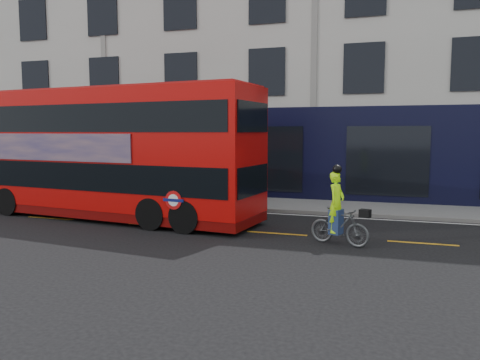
% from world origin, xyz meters
% --- Properties ---
extents(ground, '(120.00, 120.00, 0.00)m').
position_xyz_m(ground, '(0.00, 0.00, 0.00)').
color(ground, black).
rests_on(ground, ground).
extents(pavement, '(60.00, 3.00, 0.12)m').
position_xyz_m(pavement, '(0.00, 6.50, 0.06)').
color(pavement, gray).
rests_on(pavement, ground).
extents(kerb, '(60.00, 0.12, 0.13)m').
position_xyz_m(kerb, '(0.00, 5.00, 0.07)').
color(kerb, slate).
rests_on(kerb, ground).
extents(building_terrace, '(50.00, 10.07, 15.00)m').
position_xyz_m(building_terrace, '(0.00, 12.94, 7.49)').
color(building_terrace, beige).
rests_on(building_terrace, ground).
extents(road_edge_line, '(58.00, 0.10, 0.01)m').
position_xyz_m(road_edge_line, '(0.00, 4.70, 0.00)').
color(road_edge_line, silver).
rests_on(road_edge_line, ground).
extents(lane_dashes, '(58.00, 0.12, 0.01)m').
position_xyz_m(lane_dashes, '(0.00, 1.50, 0.00)').
color(lane_dashes, orange).
rests_on(lane_dashes, ground).
extents(bus, '(11.12, 3.71, 4.40)m').
position_xyz_m(bus, '(-6.12, 2.24, 2.26)').
color(bus, '#BA0907').
rests_on(bus, ground).
extents(cyclist, '(1.72, 0.99, 2.12)m').
position_xyz_m(cyclist, '(1.86, 0.66, 0.71)').
color(cyclist, '#474A4C').
rests_on(cyclist, ground).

